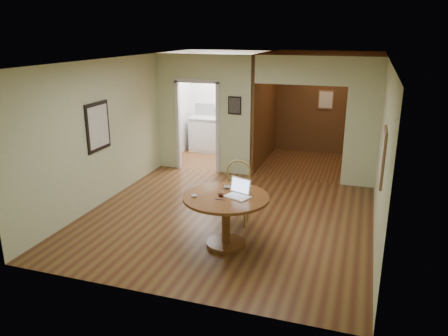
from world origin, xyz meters
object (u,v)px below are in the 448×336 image
(dining_table, at_px, (226,209))
(chair, at_px, (238,189))
(closed_laptop, at_px, (235,188))
(open_laptop, at_px, (239,192))

(dining_table, distance_m, chair, 0.90)
(dining_table, bearing_deg, closed_laptop, 82.90)
(dining_table, bearing_deg, open_laptop, 22.63)
(open_laptop, relative_size, closed_laptop, 1.18)
(dining_table, height_order, chair, chair)
(chair, bearing_deg, closed_laptop, -83.52)
(chair, distance_m, closed_laptop, 0.61)
(dining_table, xyz_separation_m, closed_laptop, (0.04, 0.33, 0.23))
(chair, bearing_deg, dining_table, -90.74)
(closed_laptop, bearing_deg, open_laptop, -79.90)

